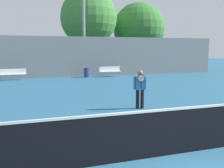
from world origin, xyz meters
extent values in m
plane|color=#285B7A|center=(0.00, 0.00, 0.00)|extent=(100.00, 100.00, 0.00)
cube|color=black|center=(0.00, 0.00, 0.52)|extent=(12.14, 0.03, 1.03)
cube|color=white|center=(0.00, 0.00, 1.06)|extent=(12.14, 0.04, 0.05)
cylinder|color=black|center=(1.47, 4.54, 0.38)|extent=(0.14, 0.14, 0.77)
cylinder|color=black|center=(1.65, 4.49, 0.38)|extent=(0.14, 0.14, 0.77)
cube|color=teal|center=(1.56, 4.52, 1.03)|extent=(0.39, 0.29, 0.53)
cylinder|color=teal|center=(1.35, 4.58, 1.04)|extent=(0.10, 0.10, 0.51)
cylinder|color=teal|center=(1.77, 4.45, 1.04)|extent=(0.10, 0.10, 0.51)
sphere|color=#8E6647|center=(1.56, 4.52, 1.44)|extent=(0.23, 0.23, 0.23)
cylinder|color=black|center=(1.48, 4.25, 1.01)|extent=(0.03, 0.03, 0.22)
torus|color=black|center=(1.48, 4.25, 1.26)|extent=(0.31, 0.11, 0.31)
cylinder|color=silver|center=(1.48, 4.25, 1.26)|extent=(0.26, 0.08, 0.27)
cube|color=white|center=(4.33, 16.57, 0.45)|extent=(1.88, 0.40, 0.04)
cylinder|color=gray|center=(3.58, 16.57, 0.21)|extent=(0.06, 0.06, 0.43)
cylinder|color=gray|center=(5.08, 16.57, 0.21)|extent=(0.06, 0.06, 0.43)
cube|color=white|center=(4.33, 16.75, 0.67)|extent=(1.88, 0.04, 0.40)
cube|color=white|center=(-3.68, 16.57, 0.45)|extent=(2.10, 0.40, 0.04)
cylinder|color=gray|center=(-4.52, 16.57, 0.21)|extent=(0.06, 0.06, 0.43)
cylinder|color=gray|center=(-2.84, 16.57, 0.21)|extent=(0.06, 0.06, 0.43)
cube|color=white|center=(-3.68, 16.75, 0.67)|extent=(2.10, 0.04, 0.40)
cylinder|color=#939399|center=(2.44, 18.36, 4.42)|extent=(0.25, 0.25, 8.84)
cylinder|color=navy|center=(2.27, 16.75, 0.38)|extent=(0.48, 0.48, 0.76)
cylinder|color=#333338|center=(2.27, 16.75, 0.78)|extent=(0.51, 0.51, 0.04)
cube|color=gray|center=(0.00, 17.69, 1.73)|extent=(30.93, 0.06, 3.46)
cylinder|color=brown|center=(10.50, 24.19, 1.18)|extent=(0.38, 0.38, 2.36)
sphere|color=#387A33|center=(10.50, 24.19, 4.81)|extent=(6.13, 6.13, 6.13)
cylinder|color=brown|center=(3.99, 22.76, 1.63)|extent=(0.46, 0.46, 3.27)
sphere|color=#428438|center=(3.99, 22.76, 5.67)|extent=(6.00, 6.00, 6.00)
camera|label=1|loc=(-2.87, -4.96, 2.39)|focal=42.00mm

